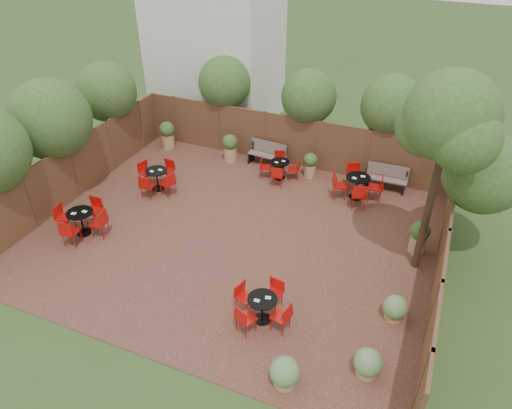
% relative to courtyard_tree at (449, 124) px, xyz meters
% --- Properties ---
extents(ground, '(80.00, 80.00, 0.00)m').
position_rel_courtyard_tree_xyz_m(ground, '(-5.39, -0.71, -4.44)').
color(ground, '#354F23').
rests_on(ground, ground).
extents(courtyard_paving, '(12.00, 10.00, 0.02)m').
position_rel_courtyard_tree_xyz_m(courtyard_paving, '(-5.39, -0.71, -4.43)').
color(courtyard_paving, '#3C2018').
rests_on(courtyard_paving, ground).
extents(fence_back, '(12.00, 0.08, 2.00)m').
position_rel_courtyard_tree_xyz_m(fence_back, '(-5.39, 4.29, -3.44)').
color(fence_back, brown).
rests_on(fence_back, ground).
extents(fence_left, '(0.08, 10.00, 2.00)m').
position_rel_courtyard_tree_xyz_m(fence_left, '(-11.39, -0.71, -3.44)').
color(fence_left, brown).
rests_on(fence_left, ground).
extents(fence_right, '(0.08, 10.00, 2.00)m').
position_rel_courtyard_tree_xyz_m(fence_right, '(0.61, -0.71, -3.44)').
color(fence_right, brown).
rests_on(fence_right, ground).
extents(neighbour_building, '(5.00, 4.00, 8.00)m').
position_rel_courtyard_tree_xyz_m(neighbour_building, '(-9.89, 7.29, -0.44)').
color(neighbour_building, silver).
rests_on(neighbour_building, ground).
extents(overhang_foliage, '(15.74, 10.74, 2.67)m').
position_rel_courtyard_tree_xyz_m(overhang_foliage, '(-8.07, 1.21, -1.73)').
color(overhang_foliage, '#2C501A').
rests_on(overhang_foliage, ground).
extents(courtyard_tree, '(2.49, 2.39, 5.73)m').
position_rel_courtyard_tree_xyz_m(courtyard_tree, '(0.00, 0.00, 0.00)').
color(courtyard_tree, black).
rests_on(courtyard_tree, courtyard_paving).
extents(park_bench_left, '(1.51, 0.60, 0.91)m').
position_rel_courtyard_tree_xyz_m(park_bench_left, '(-6.11, 3.91, -3.95)').
color(park_bench_left, brown).
rests_on(park_bench_left, courtyard_paving).
extents(park_bench_right, '(1.46, 0.50, 0.89)m').
position_rel_courtyard_tree_xyz_m(park_bench_right, '(-1.54, 3.91, -3.96)').
color(park_bench_right, brown).
rests_on(park_bench_right, courtyard_paving).
extents(bistro_tables, '(9.11, 8.19, 0.95)m').
position_rel_courtyard_tree_xyz_m(bistro_tables, '(-5.95, 0.16, -3.97)').
color(bistro_tables, black).
rests_on(bistro_tables, courtyard_paving).
extents(planters, '(10.95, 3.52, 1.15)m').
position_rel_courtyard_tree_xyz_m(planters, '(-6.11, 2.93, -3.84)').
color(planters, '#A98254').
rests_on(planters, courtyard_paving).
extents(low_shrubs, '(2.54, 3.51, 0.73)m').
position_rel_courtyard_tree_xyz_m(low_shrubs, '(-1.03, -3.94, -4.08)').
color(low_shrubs, '#A98254').
rests_on(low_shrubs, courtyard_paving).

